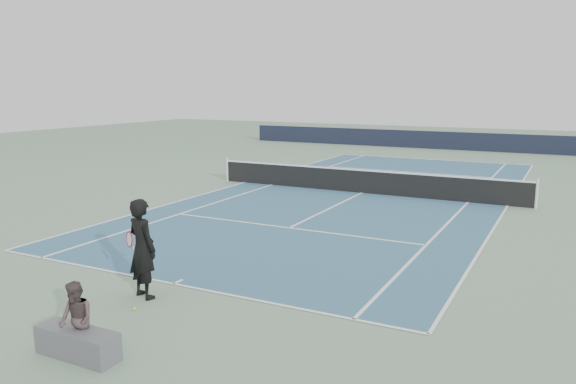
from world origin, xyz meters
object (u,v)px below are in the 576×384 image
at_px(tennis_player, 142,248).
at_px(tennis_ball, 134,309).
at_px(tennis_net, 362,181).
at_px(spectator_bench, 77,331).

height_order(tennis_player, tennis_ball, tennis_player).
relative_size(tennis_net, tennis_ball, 187.71).
xyz_separation_m(tennis_net, spectator_bench, (0.76, -15.19, -0.07)).
height_order(tennis_player, spectator_bench, tennis_player).
xyz_separation_m(tennis_player, spectator_bench, (0.82, -2.47, -0.58)).
height_order(tennis_net, tennis_ball, tennis_net).
distance_m(tennis_ball, spectator_bench, 1.94).
relative_size(tennis_player, spectator_bench, 1.36).
bearing_deg(spectator_bench, tennis_player, 108.49).
height_order(tennis_net, tennis_player, tennis_player).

